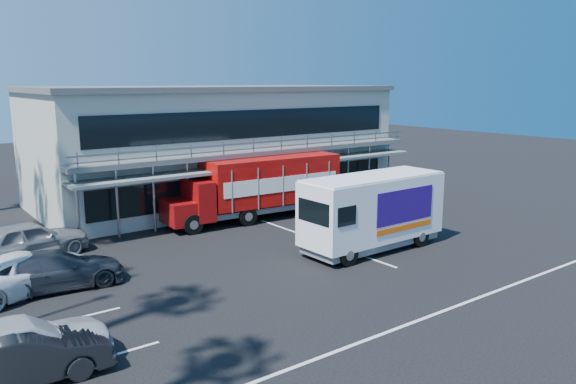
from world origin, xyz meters
TOP-DOWN VIEW (x-y plane):
  - ground at (0.00, 0.00)m, footprint 120.00×120.00m
  - building at (3.00, 14.94)m, footprint 22.40×12.00m
  - red_truck at (2.29, 8.54)m, footprint 10.36×3.04m
  - white_van at (3.02, 0.52)m, footprint 7.10×2.55m
  - parked_car_a at (-12.50, -2.00)m, footprint 4.92×2.11m
  - parked_car_b at (-12.50, -2.50)m, footprint 4.53×1.80m
  - parked_car_c at (-10.82, 4.40)m, footprint 5.74×3.79m
  - parked_car_d at (-9.98, 4.00)m, footprint 5.10×2.40m
  - parked_car_e at (-9.91, 8.46)m, footprint 5.20×2.77m

SIDE VIEW (x-z plane):
  - ground at x=0.00m, z-range 0.00..0.00m
  - parked_car_d at x=-9.98m, z-range 0.00..1.44m
  - parked_car_c at x=-10.82m, z-range 0.00..1.46m
  - parked_car_b at x=-12.50m, z-range 0.00..1.46m
  - parked_car_a at x=-12.50m, z-range 0.00..1.65m
  - parked_car_e at x=-9.91m, z-range 0.00..1.68m
  - white_van at x=3.02m, z-range 0.11..3.55m
  - red_truck at x=2.29m, z-range 0.17..3.62m
  - building at x=3.00m, z-range 0.01..7.31m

